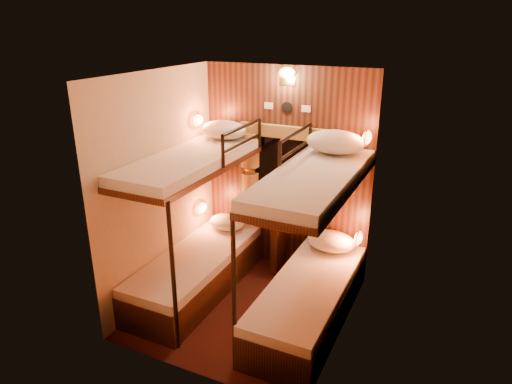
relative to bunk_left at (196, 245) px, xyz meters
The scene contains 22 objects.
floor 0.86m from the bunk_left, ahead, with size 2.10×2.10×0.00m, color black.
ceiling 1.95m from the bunk_left, ahead, with size 2.10×2.10×0.00m, color silver.
wall_back 1.34m from the bunk_left, 56.56° to the left, with size 2.40×2.40×0.00m, color #C6B293.
wall_front 1.44m from the bunk_left, 59.93° to the right, with size 2.40×2.40×0.00m, color #C6B293.
wall_left 0.74m from the bunk_left, 168.93° to the right, with size 2.40×2.40×0.00m, color #C6B293.
wall_right 1.77m from the bunk_left, ahead, with size 2.40×2.40×0.00m, color #C6B293.
back_panel 1.33m from the bunk_left, 56.16° to the left, with size 2.00×0.03×2.40m, color black.
bunk_left is the anchor object (origin of this frame).
bunk_right 1.30m from the bunk_left, ahead, with size 0.72×1.90×1.82m.
window 1.30m from the bunk_left, 55.30° to the left, with size 1.00×0.12×0.79m.
curtains 1.32m from the bunk_left, 54.32° to the left, with size 1.10×0.22×1.00m.
back_fixtures 2.03m from the bunk_left, 55.16° to the left, with size 0.54×0.09×0.48m.
reading_lamps 1.13m from the bunk_left, 44.25° to the left, with size 2.00×0.20×1.25m.
table 1.02m from the bunk_left, 50.33° to the left, with size 0.50×0.34×0.66m.
bottle_left 1.09m from the bunk_left, 51.11° to the left, with size 0.07×0.07×0.26m.
bottle_right 1.08m from the bunk_left, 42.34° to the left, with size 0.06×0.06×0.21m.
sachet_a 1.05m from the bunk_left, 44.47° to the left, with size 0.08×0.06×0.01m, color silver.
sachet_b 1.20m from the bunk_left, 46.86° to the left, with size 0.06×0.05×0.00m, color silver.
pillow_lower_left 0.70m from the bunk_left, 90.18° to the left, with size 0.45×0.32×0.18m, color silver.
pillow_lower_right 1.48m from the bunk_left, 28.87° to the left, with size 0.53×0.38×0.21m, color silver.
pillow_upper_left 1.32m from the bunk_left, 90.18° to the left, with size 0.53×0.38×0.21m, color silver.
pillow_upper_right 1.84m from the bunk_left, 25.91° to the left, with size 0.59×0.42×0.23m, color silver.
Camera 1 is at (1.83, -3.64, 2.83)m, focal length 32.00 mm.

